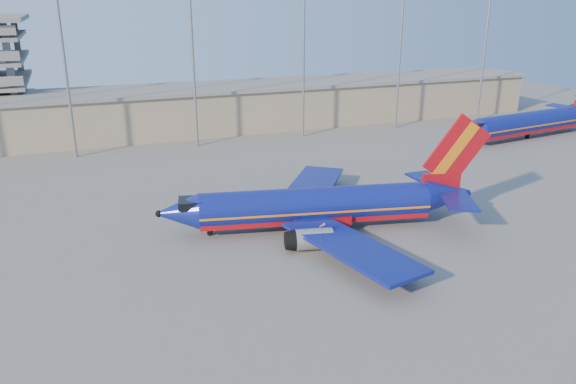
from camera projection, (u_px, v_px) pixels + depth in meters
name	position (u px, v px, depth m)	size (l,w,h in m)	color
ground	(340.00, 241.00, 59.40)	(220.00, 220.00, 0.00)	slate
terminal_building	(257.00, 104.00, 112.54)	(122.00, 16.00, 8.50)	gray
light_mast_row	(250.00, 41.00, 95.94)	(101.60, 1.60, 28.65)	gray
aircraft_main	(323.00, 206.00, 61.98)	(36.59, 34.84, 12.53)	navy
aircraft_second	(533.00, 122.00, 103.31)	(37.75, 14.62, 12.82)	navy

